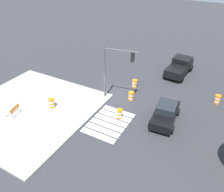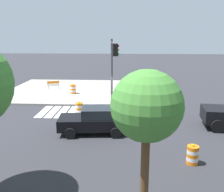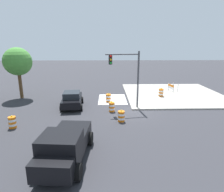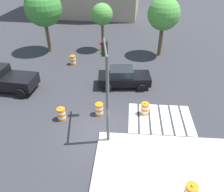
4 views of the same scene
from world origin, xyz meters
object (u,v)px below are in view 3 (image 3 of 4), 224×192
Objects in this scene: pickup_truck at (65,146)px; traffic_barrel_median_near at (108,98)px; traffic_light_pole at (127,70)px; traffic_barrel_median_far at (112,107)px; sports_car at (72,99)px; traffic_barrel_crosswalk_end at (121,116)px; construction_barricade at (172,87)px; traffic_barrel_on_sidewalk at (161,92)px; traffic_barrel_near_corner at (12,122)px; street_tree_streetside_far at (18,62)px.

pickup_truck is 11.72m from traffic_barrel_median_near.
traffic_barrel_median_far is at bearing 114.92° from traffic_light_pole.
sports_car reaches higher than traffic_barrel_median_far.
traffic_light_pole is at bearing -12.67° from traffic_barrel_crosswalk_end.
construction_barricade is at bearing -36.54° from traffic_barrel_crosswalk_end.
traffic_barrel_median_near and traffic_barrel_median_far have the same top height.
traffic_barrel_near_corner is at bearing 121.90° from traffic_barrel_on_sidewalk.
traffic_barrel_near_corner is 10.70m from traffic_light_pole.
traffic_barrel_crosswalk_end is 0.19× the size of traffic_light_pole.
traffic_barrel_median_far is at bearing -110.94° from sports_car.
traffic_light_pole is at bearing -110.24° from street_tree_streetside_far.
traffic_barrel_median_near is (11.46, -2.42, -0.52)m from pickup_truck.
pickup_truck is at bearing 146.46° from traffic_barrel_on_sidewalk.
traffic_barrel_near_corner is (-5.15, 3.71, -0.36)m from sports_car.
traffic_barrel_on_sidewalk is 0.19× the size of traffic_light_pole.
sports_car reaches higher than traffic_barrel_crosswalk_end.
pickup_truck is 5.19× the size of traffic_barrel_median_far.
traffic_barrel_near_corner is at bearing 114.96° from traffic_barrel_median_far.
traffic_light_pole is at bearing 133.06° from traffic_barrel_on_sidewalk.
traffic_light_pole is 0.93× the size of street_tree_streetside_far.
traffic_barrel_near_corner and traffic_barrel_median_near have the same top height.
traffic_barrel_crosswalk_end and traffic_barrel_median_far have the same top height.
traffic_barrel_crosswalk_end is at bearing 144.53° from traffic_barrel_on_sidewalk.
traffic_light_pole is at bearing -65.08° from traffic_barrel_median_far.
traffic_barrel_crosswalk_end is 9.20m from traffic_barrel_on_sidewalk.
street_tree_streetside_far is at bearing 69.76° from traffic_light_pole.
pickup_truck is 8.73m from traffic_barrel_median_far.
traffic_barrel_median_far is (2.50, 0.73, 0.00)m from traffic_barrel_crosswalk_end.
street_tree_streetside_far reaches higher than traffic_barrel_median_far.
street_tree_streetside_far is (3.60, 6.66, 3.48)m from sports_car.
traffic_barrel_near_corner is 8.54m from traffic_barrel_median_far.
construction_barricade reaches higher than traffic_barrel_median_far.
construction_barricade is at bearing -34.58° from pickup_truck.
traffic_light_pole is (-0.87, -5.48, 3.10)m from sports_car.
pickup_truck reaches higher than traffic_barrel_on_sidewalk.
pickup_truck reaches higher than traffic_barrel_median_far.
traffic_barrel_crosswalk_end is at bearing -163.69° from traffic_barrel_median_far.
traffic_barrel_near_corner is at bearing 125.11° from construction_barricade.
traffic_barrel_median_near is 0.17× the size of street_tree_streetside_far.
sports_car is 9.91m from pickup_truck.
traffic_barrel_on_sidewalk is (4.99, -6.07, 0.15)m from traffic_barrel_median_far.
construction_barricade is 19.43m from street_tree_streetside_far.
traffic_barrel_crosswalk_end is at bearing 167.33° from traffic_light_pole.
sports_car is at bearing 113.74° from traffic_barrel_median_near.
pickup_truck is 5.19× the size of traffic_barrel_on_sidewalk.
street_tree_streetside_far is (1.96, 10.39, 3.84)m from traffic_barrel_median_near.
traffic_barrel_near_corner is at bearing 114.95° from traffic_light_pole.
traffic_barrel_median_far is at bearing -18.25° from pickup_truck.
sports_car reaches higher than traffic_barrel_on_sidewalk.
pickup_truck is at bearing -172.44° from sports_car.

